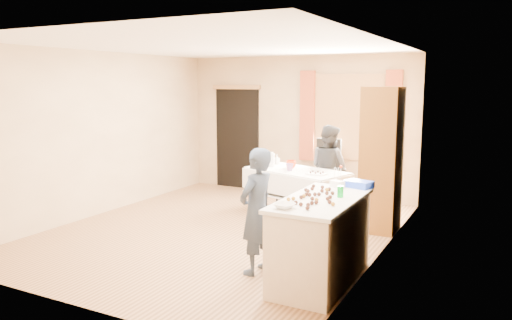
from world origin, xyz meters
The scene contains 29 objects.
floor centered at (0.00, 0.00, -0.01)m, with size 4.50×5.50×0.02m, color #9E7047.
ceiling centered at (0.00, 0.00, 2.61)m, with size 4.50×5.50×0.02m, color white.
wall_back centered at (0.00, 2.76, 1.30)m, with size 4.50×0.02×2.60m, color tan.
wall_front centered at (0.00, -2.76, 1.30)m, with size 4.50×0.02×2.60m, color tan.
wall_left centered at (-2.26, 0.00, 1.30)m, with size 0.02×5.50×2.60m, color tan.
wall_right centered at (2.26, 0.00, 1.30)m, with size 0.02×5.50×2.60m, color tan.
window_frame centered at (1.00, 2.72, 1.50)m, with size 1.32×0.06×1.52m, color olive.
window_pane centered at (1.00, 2.71, 1.50)m, with size 1.20×0.02×1.40m, color white.
curtain_left centered at (0.22, 2.67, 1.50)m, with size 0.28×0.06×1.65m, color #983F22.
curtain_right centered at (1.78, 2.67, 1.50)m, with size 0.28×0.06×1.65m, color #983F22.
doorway centered at (-1.30, 2.73, 1.00)m, with size 0.95×0.04×2.00m, color black.
door_lintel centered at (-1.30, 2.70, 2.02)m, with size 1.05×0.06×0.08m, color olive.
cabinet centered at (1.99, 1.07, 1.03)m, with size 0.50×0.60×2.05m, color brown.
counter centered at (1.89, -1.11, 0.45)m, with size 0.71×1.50×0.91m.
party_table centered at (0.64, 1.21, 0.44)m, with size 1.79×1.28×0.75m.
chair centered at (0.69, 2.36, 0.33)m, with size 0.48×0.48×1.12m.
girl centered at (1.17, -1.20, 0.70)m, with size 0.42×0.56×1.41m, color #222C40.
woman centered at (0.96, 1.81, 0.71)m, with size 0.86×0.80×1.43m, color black.
soda_can centered at (2.05, -0.98, 0.97)m, with size 0.07×0.07×0.12m, color #0C9D28.
mixing_bowl centered at (1.72, -1.68, 0.93)m, with size 0.23×0.23×0.05m, color white.
foam_block centered at (1.86, -0.52, 0.95)m, with size 0.15×0.10×0.08m, color white.
blue_basket centered at (2.08, -0.40, 0.95)m, with size 0.30×0.20×0.08m, color blue.
pitcher centered at (0.16, 1.28, 0.86)m, with size 0.11×0.11×0.22m, color silver.
cup_red centered at (0.49, 1.32, 0.81)m, with size 0.19×0.19×0.13m, color red.
cup_rainbow centered at (0.57, 1.09, 0.81)m, with size 0.15×0.15×0.11m, color red.
small_bowl centered at (0.95, 1.19, 0.78)m, with size 0.17×0.17×0.05m, color white.
pastry_tray centered at (1.06, 0.97, 0.76)m, with size 0.28×0.20×0.02m, color white.
bottle centered at (0.13, 1.56, 0.83)m, with size 0.10×0.10×0.16m, color white.
cake_balls centered at (1.83, -1.13, 0.93)m, with size 0.52×1.03×0.04m.
Camera 1 is at (3.62, -5.94, 2.10)m, focal length 35.00 mm.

